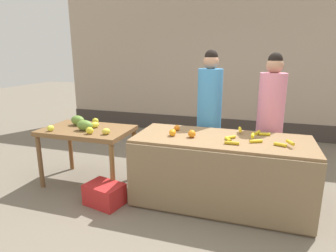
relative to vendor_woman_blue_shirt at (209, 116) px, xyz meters
name	(u,v)px	position (x,y,z in m)	size (l,w,h in m)	color
ground_plane	(187,197)	(-0.14, -0.68, -0.93)	(24.00, 24.00, 0.00)	#756B5B
market_wall_back	(223,59)	(-0.14, 2.50, 0.73)	(7.52, 0.23, 3.38)	tan
fruit_stall_counter	(220,171)	(0.27, -0.69, -0.51)	(2.05, 0.88, 0.83)	olive
side_table_wooden	(87,135)	(-1.55, -0.68, -0.23)	(1.19, 0.76, 0.80)	brown
banana_bunch_pile	(252,138)	(0.61, -0.66, -0.07)	(0.73, 0.60, 0.07)	gold
orange_pile	(180,132)	(-0.23, -0.73, -0.06)	(0.33, 0.33, 0.09)	orange
mango_papaya_pile	(83,124)	(-1.60, -0.69, -0.07)	(0.89, 0.62, 0.14)	yellow
vendor_woman_blue_shirt	(209,116)	(0.00, 0.00, 0.00)	(0.34, 0.34, 1.84)	#33333D
vendor_woman_pink_shirt	(270,122)	(0.81, -0.02, -0.02)	(0.34, 0.34, 1.80)	#33333D
produce_crate	(105,194)	(-1.05, -1.15, -0.80)	(0.44, 0.32, 0.26)	red
produce_sack	(166,149)	(-0.71, 0.21, -0.64)	(0.36, 0.30, 0.58)	maroon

